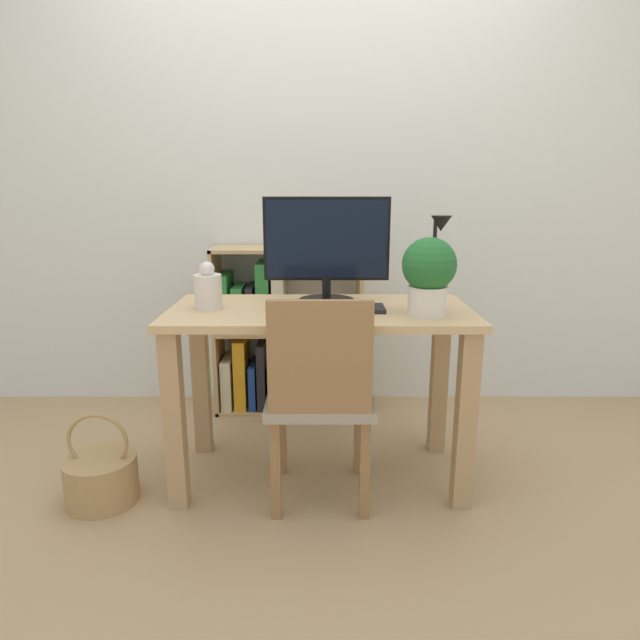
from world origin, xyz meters
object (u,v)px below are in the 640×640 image
Objects in this scene: desk_lamp at (437,251)px; basket at (101,477)px; monitor at (327,246)px; potted_plant at (429,273)px; keyboard at (332,308)px; vase at (208,289)px; bookshelf at (265,335)px; chair at (320,394)px.

basket is at bearing -169.25° from desk_lamp.
monitor is 0.44m from potted_plant.
keyboard is 1.40× the size of potted_plant.
bookshelf is at bearing 78.81° from vase.
basket is (-0.55, -0.92, -0.32)m from bookshelf.
monitor is 1.41× the size of desk_lamp.
chair is at bearing -168.40° from potted_plant.
bookshelf is (-0.34, 0.76, -0.32)m from keyboard.
chair is 0.98m from bookshelf.
desk_lamp reaches higher than basket.
chair is 2.25× the size of basket.
desk_lamp reaches higher than keyboard.
keyboard is 1.11m from basket.
chair is (-0.03, -0.31, -0.51)m from monitor.
desk_lamp is (0.44, -0.05, -0.02)m from monitor.
vase reaches higher than chair.
vase is at bearing 153.70° from chair.
bookshelf reaches higher than keyboard.
bookshelf is (-0.32, 0.62, -0.55)m from monitor.
basket is at bearing -176.78° from potted_plant.
keyboard is 0.89m from bookshelf.
keyboard is 0.33m from chair.
monitor reaches higher than bookshelf.
desk_lamp is (0.90, 0.06, 0.14)m from vase.
bookshelf is (-0.76, 0.67, -0.53)m from desk_lamp.
bookshelf is at bearing 58.88° from basket.
vase is 0.22× the size of chair.
monitor is at bearing -62.61° from bookshelf.
basket is (-0.85, 0.01, -0.35)m from chair.
potted_plant is at bearing -50.68° from bookshelf.
desk_lamp reaches higher than chair.
desk_lamp is 0.43× the size of chair.
monitor is 1.26m from basket.
bookshelf is at bearing 129.32° from potted_plant.
basket is at bearing -154.72° from vase.
basket is (-1.31, -0.25, -0.85)m from desk_lamp.
monitor is 0.27m from keyboard.
potted_plant is at bearing -13.57° from keyboard.
monitor is 1.75× the size of potted_plant.
monitor reaches higher than keyboard.
vase reaches higher than basket.
keyboard is at bearing -167.28° from desk_lamp.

